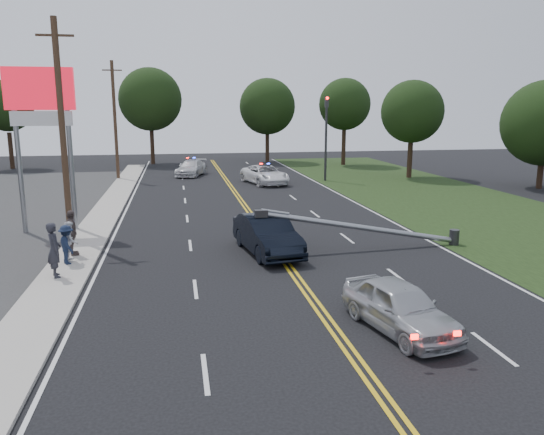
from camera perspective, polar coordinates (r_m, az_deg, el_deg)
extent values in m
plane|color=black|center=(15.38, 6.56, -11.73)|extent=(120.00, 120.00, 0.00)
cube|color=#ABA59A|center=(24.61, -19.80, -3.21)|extent=(1.80, 70.00, 0.12)
cube|color=black|center=(30.02, 26.14, -1.22)|extent=(12.00, 80.00, 0.01)
cube|color=gold|center=(24.62, -0.14, -2.61)|extent=(0.36, 80.00, 0.00)
cylinder|color=gray|center=(28.61, -25.55, 5.36)|extent=(0.24, 0.24, 7.00)
cylinder|color=gray|center=(28.08, -20.80, 5.64)|extent=(0.24, 0.24, 7.00)
cube|color=red|center=(28.21, -23.78, 12.57)|extent=(3.20, 0.35, 2.00)
cube|color=white|center=(28.20, -23.54, 9.74)|extent=(2.80, 0.30, 0.70)
cylinder|color=#2D2D30|center=(45.32, 5.82, 8.35)|extent=(0.20, 0.20, 7.00)
cube|color=#2D2D30|center=(45.24, 5.90, 12.27)|extent=(0.28, 0.28, 0.90)
sphere|color=#FF0C07|center=(45.10, 5.97, 12.66)|extent=(0.22, 0.22, 0.22)
cylinder|color=#2D2D30|center=(25.41, 19.00, -2.02)|extent=(0.44, 0.44, 0.70)
cylinder|color=gray|center=(23.44, 9.60, -1.07)|extent=(8.90, 0.24, 1.80)
cube|color=#2D2D30|center=(22.18, -1.17, 0.43)|extent=(0.55, 0.32, 0.30)
cylinder|color=#382619|center=(25.99, -21.61, 8.48)|extent=(0.28, 0.28, 10.00)
cube|color=#382619|center=(26.16, -22.33, 17.68)|extent=(1.60, 0.10, 0.10)
cylinder|color=#382619|center=(47.76, -16.53, 9.91)|extent=(0.28, 0.28, 10.00)
cube|color=#382619|center=(47.85, -16.83, 14.93)|extent=(1.60, 0.10, 0.10)
cylinder|color=black|center=(60.64, -26.26, 6.47)|extent=(0.44, 0.44, 3.67)
sphere|color=black|center=(60.49, -26.65, 10.69)|extent=(5.11, 5.11, 5.11)
cylinder|color=black|center=(60.57, -12.75, 7.57)|extent=(0.44, 0.44, 4.08)
sphere|color=black|center=(60.44, -12.97, 12.29)|extent=(6.79, 6.79, 6.79)
cylinder|color=black|center=(61.49, -0.51, 7.71)|extent=(0.44, 0.44, 3.64)
sphere|color=black|center=(61.34, -0.52, 11.86)|extent=(6.32, 6.32, 6.32)
cylinder|color=black|center=(58.57, 7.71, 7.47)|extent=(0.44, 0.44, 3.77)
sphere|color=black|center=(58.42, 7.83, 11.98)|extent=(5.50, 5.50, 5.50)
cylinder|color=black|center=(48.87, 14.60, 6.14)|extent=(0.44, 0.44, 3.36)
sphere|color=black|center=(48.67, 14.85, 10.96)|extent=(5.43, 5.43, 5.43)
cylinder|color=black|center=(45.79, 26.92, 4.61)|extent=(0.44, 0.44, 2.89)
imported|color=black|center=(22.51, -0.52, -1.86)|extent=(2.48, 5.18, 1.64)
imported|color=#AAAEB3|center=(15.30, 13.58, -9.30)|extent=(2.50, 4.36, 1.40)
imported|color=white|center=(43.49, -0.78, 4.64)|extent=(3.76, 5.90, 1.52)
imported|color=silver|center=(49.28, -8.70, 5.28)|extent=(3.39, 5.24, 1.41)
imported|color=#27272F|center=(20.52, -22.38, -3.23)|extent=(0.70, 0.85, 2.00)
imported|color=silver|center=(22.50, -20.88, -2.39)|extent=(0.64, 0.80, 1.60)
imported|color=#172139|center=(22.10, -21.22, -2.73)|extent=(0.99, 1.15, 1.54)
imported|color=#584946|center=(23.28, -20.73, -1.56)|extent=(0.73, 1.19, 1.89)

